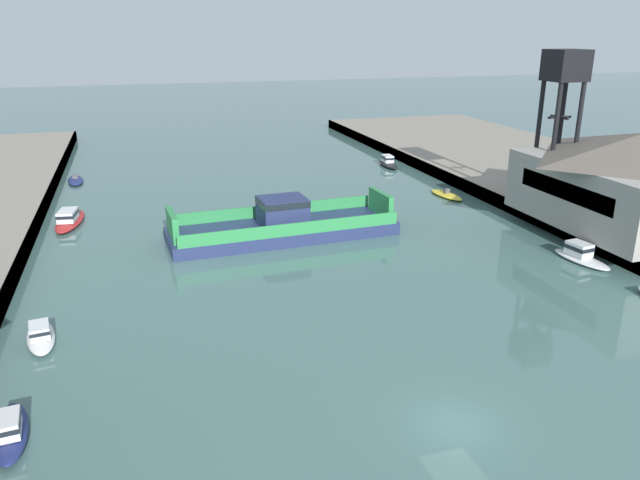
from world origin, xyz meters
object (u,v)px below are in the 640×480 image
(moored_boat_near_right, at_px, (40,335))
(crane_tower, at_px, (564,85))
(moored_boat_far_left, at_px, (10,430))
(moored_boat_upstream_a, at_px, (69,219))
(moored_boat_upstream_b, at_px, (76,180))
(chain_ferry, at_px, (283,225))
(moored_boat_far_right, at_px, (580,255))
(warehouse_shed, at_px, (637,178))
(moored_boat_mid_right, at_px, (388,162))
(moored_boat_near_left, at_px, (446,195))

(moored_boat_near_right, bearing_deg, crane_tower, 15.93)
(moored_boat_near_right, bearing_deg, moored_boat_far_left, -91.29)
(moored_boat_upstream_a, bearing_deg, moored_boat_upstream_b, 92.06)
(chain_ferry, distance_m, moored_boat_far_left, 30.85)
(moored_boat_far_right, bearing_deg, moored_boat_far_left, -164.29)
(chain_ferry, xyz_separation_m, moored_boat_upstream_b, (-19.43, 27.68, -0.86))
(moored_boat_far_right, xyz_separation_m, warehouse_shed, (8.49, 4.07, 4.82))
(moored_boat_upstream_b, bearing_deg, moored_boat_upstream_a, -87.94)
(moored_boat_near_right, relative_size, moored_boat_upstream_a, 0.65)
(moored_boat_far_right, height_order, warehouse_shed, warehouse_shed)
(chain_ferry, xyz_separation_m, crane_tower, (26.65, -1.92, 11.78))
(moored_boat_far_left, bearing_deg, warehouse_shed, 17.52)
(moored_boat_near_right, relative_size, moored_boat_upstream_b, 0.88)
(moored_boat_near_right, bearing_deg, chain_ferry, 38.55)
(moored_boat_mid_right, distance_m, crane_tower, 30.01)
(moored_boat_near_left, distance_m, moored_boat_near_right, 45.70)
(moored_boat_upstream_b, distance_m, warehouse_shed, 61.79)
(moored_boat_upstream_a, height_order, moored_boat_upstream_b, moored_boat_upstream_a)
(chain_ferry, relative_size, moored_boat_upstream_b, 3.64)
(moored_boat_upstream_b, bearing_deg, warehouse_shed, -36.55)
(warehouse_shed, distance_m, crane_tower, 10.85)
(crane_tower, bearing_deg, moored_boat_near_right, -164.07)
(moored_boat_mid_right, xyz_separation_m, moored_boat_upstream_a, (-39.66, -15.28, 0.02))
(moored_boat_far_right, bearing_deg, crane_tower, 65.38)
(moored_boat_upstream_a, distance_m, warehouse_shed, 52.44)
(warehouse_shed, bearing_deg, moored_boat_far_right, -154.38)
(chain_ferry, bearing_deg, moored_boat_upstream_b, 125.08)
(crane_tower, bearing_deg, moored_boat_near_left, 119.86)
(moored_boat_near_right, distance_m, moored_boat_upstream_a, 24.38)
(chain_ferry, distance_m, moored_boat_near_left, 22.42)
(moored_boat_upstream_b, height_order, warehouse_shed, warehouse_shed)
(moored_boat_mid_right, bearing_deg, moored_boat_upstream_b, 175.95)
(moored_boat_upstream_a, bearing_deg, crane_tower, -14.16)
(chain_ferry, distance_m, moored_boat_near_right, 23.82)
(moored_boat_upstream_a, relative_size, crane_tower, 0.53)
(moored_boat_upstream_a, bearing_deg, moored_boat_far_right, -29.28)
(chain_ferry, distance_m, crane_tower, 29.20)
(moored_boat_near_right, height_order, moored_boat_mid_right, moored_boat_mid_right)
(moored_boat_near_left, distance_m, crane_tower, 17.19)
(moored_boat_far_right, height_order, moored_boat_upstream_a, moored_boat_upstream_a)
(chain_ferry, bearing_deg, moored_boat_far_left, -127.64)
(moored_boat_near_left, distance_m, moored_boat_upstream_b, 44.77)
(moored_boat_near_right, xyz_separation_m, moored_boat_upstream_a, (-0.16, 24.38, 0.10))
(moored_boat_mid_right, bearing_deg, moored_boat_near_left, -90.05)
(moored_boat_near_left, distance_m, moored_boat_mid_right, 16.66)
(moored_boat_mid_right, xyz_separation_m, moored_boat_upstream_b, (-40.31, 2.86, -0.32))
(moored_boat_mid_right, distance_m, moored_boat_upstream_a, 42.50)
(crane_tower, bearing_deg, chain_ferry, 175.88)
(moored_boat_far_right, bearing_deg, chain_ferry, 148.76)
(moored_boat_far_left, xyz_separation_m, crane_tower, (45.49, 22.51, 12.37))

